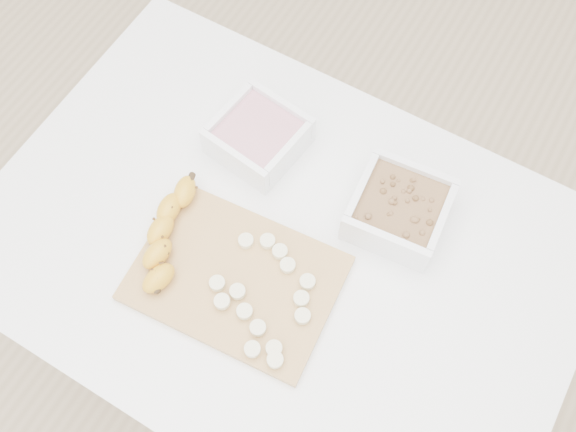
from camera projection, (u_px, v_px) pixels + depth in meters
The scene contains 7 objects.
ground at pixel (282, 351), 1.75m from camera, with size 3.50×3.50×0.00m, color #C6AD89.
table at pixel (280, 266), 1.16m from camera, with size 1.00×0.70×0.75m.
bowl_yogurt at pixel (258, 136), 1.13m from camera, with size 0.16×0.16×0.07m.
bowl_granola at pixel (399, 209), 1.06m from camera, with size 0.17×0.17×0.07m.
cutting_board at pixel (236, 278), 1.04m from camera, with size 0.32×0.23×0.01m, color tan.
banana at pixel (167, 236), 1.05m from camera, with size 0.06×0.21×0.04m, color gold, non-canonical shape.
banana_slices at pixel (265, 297), 1.01m from camera, with size 0.17×0.19×0.02m.
Camera 1 is at (0.22, -0.35, 1.74)m, focal length 40.00 mm.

